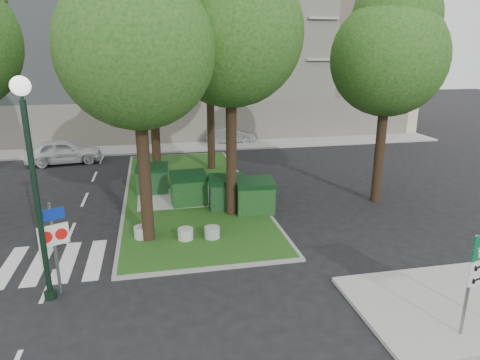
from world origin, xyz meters
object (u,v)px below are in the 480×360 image
object	(u,v)px
car_white	(64,152)
bollard_left	(142,232)
tree_median_near_right	(233,18)
tree_median_far	(210,22)
bollard_mid	(186,234)
street_lamp	(32,166)
bollard_right	(212,232)
tree_street_right	(391,47)
dumpster_a	(152,179)
dumpster_c	(227,192)
car_silver	(230,135)
litter_bin	(236,180)
traffic_sign_pole	(53,237)
dumpster_b	(189,189)
dumpster_d	(255,196)
tree_median_near_left	(138,34)
tree_median_mid	(152,47)

from	to	relation	value
car_white	bollard_left	bearing A→B (deg)	-165.80
tree_median_near_right	tree_median_far	distance (m)	7.51
tree_median_far	bollard_mid	size ratio (longest dim) A/B	20.84
street_lamp	bollard_left	bearing A→B (deg)	53.87
tree_median_near_right	bollard_right	size ratio (longest dim) A/B	19.91
tree_street_right	dumpster_a	size ratio (longest dim) A/B	6.23
dumpster_c	car_silver	world-z (taller)	dumpster_c
bollard_right	bollard_mid	xyz separation A→B (m)	(-0.98, 0.07, -0.00)
bollard_mid	litter_bin	world-z (taller)	litter_bin
litter_bin	traffic_sign_pole	xyz separation A→B (m)	(-6.95, -8.73, 1.31)
tree_street_right	dumpster_c	distance (m)	9.45
dumpster_b	litter_bin	xyz separation A→B (m)	(2.58, 2.14, -0.36)
dumpster_b	bollard_left	xyz separation A→B (m)	(-2.06, -3.36, -0.50)
bollard_left	car_silver	size ratio (longest dim) A/B	0.16
tree_median_near_right	dumpster_d	size ratio (longest dim) A/B	6.76
bollard_right	car_silver	size ratio (longest dim) A/B	0.15
traffic_sign_pole	street_lamp	bearing A→B (deg)	-156.58
bollard_left	tree_median_far	bearing A→B (deg)	66.70
tree_median_near_left	bollard_right	world-z (taller)	tree_median_near_left
litter_bin	traffic_sign_pole	world-z (taller)	traffic_sign_pole
street_lamp	car_white	distance (m)	16.73
tree_median_far	dumpster_c	size ratio (longest dim) A/B	7.31
dumpster_a	dumpster_d	distance (m)	5.67
dumpster_b	street_lamp	distance (m)	8.80
dumpster_b	dumpster_c	bearing A→B (deg)	-31.21
dumpster_b	car_silver	distance (m)	14.13
tree_street_right	tree_median_far	bearing A→B (deg)	134.17
tree_median_near_right	tree_median_mid	distance (m)	5.50
street_lamp	car_white	bearing A→B (deg)	98.38
dumpster_c	car_white	distance (m)	13.37
dumpster_c	bollard_mid	world-z (taller)	dumpster_c
bollard_left	car_silver	world-z (taller)	car_silver
tree_street_right	bollard_left	size ratio (longest dim) A/B	16.71
tree_median_near_left	dumpster_a	bearing A→B (deg)	88.58
tree_median_mid	traffic_sign_pole	distance (m)	11.33
dumpster_d	bollard_left	xyz separation A→B (m)	(-4.74, -1.71, -0.51)
dumpster_c	street_lamp	world-z (taller)	street_lamp
dumpster_a	car_silver	bearing A→B (deg)	66.63
bollard_left	bollard_right	distance (m)	2.61
bollard_mid	bollard_right	bearing A→B (deg)	-4.22
tree_median_mid	traffic_sign_pole	xyz separation A→B (m)	(-3.13, -9.57, -5.19)
dumpster_c	bollard_mid	bearing A→B (deg)	-121.57
tree_median_far	bollard_left	bearing A→B (deg)	-113.30
tree_median_near_right	car_silver	size ratio (longest dim) A/B	3.08
tree_median_far	tree_street_right	bearing A→B (deg)	-45.83
litter_bin	dumpster_a	bearing A→B (deg)	-178.97
bollard_left	bollard_right	world-z (taller)	bollard_left
tree_median_near_right	dumpster_b	distance (m)	7.52
tree_median_near_right	bollard_right	xyz separation A→B (m)	(-1.27, -2.38, -7.66)
bollard_right	car_white	xyz separation A→B (m)	(-7.49, 13.32, 0.45)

